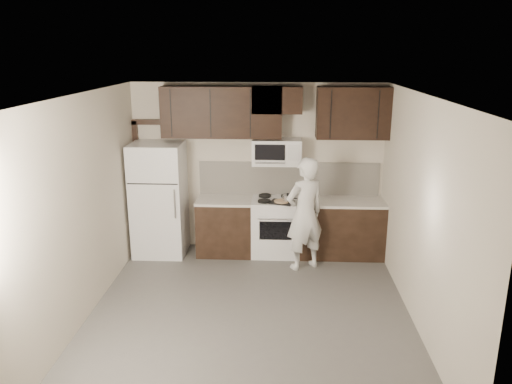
# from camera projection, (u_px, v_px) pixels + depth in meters

# --- Properties ---
(floor) EXTENTS (4.50, 4.50, 0.00)m
(floor) POSITION_uv_depth(u_px,v_px,m) (250.00, 313.00, 6.26)
(floor) COLOR #585552
(floor) RESTS_ON ground
(back_wall) EXTENTS (4.00, 0.00, 4.00)m
(back_wall) POSITION_uv_depth(u_px,v_px,m) (258.00, 168.00, 8.04)
(back_wall) COLOR beige
(back_wall) RESTS_ON ground
(ceiling) EXTENTS (4.50, 4.50, 0.00)m
(ceiling) POSITION_uv_depth(u_px,v_px,m) (249.00, 95.00, 5.51)
(ceiling) COLOR white
(ceiling) RESTS_ON back_wall
(counter_run) EXTENTS (2.95, 0.64, 0.91)m
(counter_run) POSITION_uv_depth(u_px,v_px,m) (295.00, 227.00, 7.96)
(counter_run) COLOR black
(counter_run) RESTS_ON floor
(stove) EXTENTS (0.76, 0.66, 0.94)m
(stove) POSITION_uv_depth(u_px,v_px,m) (276.00, 226.00, 7.98)
(stove) COLOR white
(stove) RESTS_ON floor
(backsplash) EXTENTS (2.90, 0.02, 0.54)m
(backsplash) POSITION_uv_depth(u_px,v_px,m) (289.00, 178.00, 8.05)
(backsplash) COLOR silver
(backsplash) RESTS_ON counter_run
(upper_cabinets) EXTENTS (3.48, 0.35, 0.78)m
(upper_cabinets) POSITION_uv_depth(u_px,v_px,m) (271.00, 111.00, 7.61)
(upper_cabinets) COLOR black
(upper_cabinets) RESTS_ON back_wall
(microwave) EXTENTS (0.76, 0.42, 0.40)m
(microwave) POSITION_uv_depth(u_px,v_px,m) (277.00, 152.00, 7.76)
(microwave) COLOR white
(microwave) RESTS_ON upper_cabinets
(refrigerator) EXTENTS (0.80, 0.76, 1.80)m
(refrigerator) POSITION_uv_depth(u_px,v_px,m) (159.00, 199.00, 7.89)
(refrigerator) COLOR white
(refrigerator) RESTS_ON floor
(door_trim) EXTENTS (0.50, 0.08, 2.12)m
(door_trim) POSITION_uv_depth(u_px,v_px,m) (140.00, 173.00, 8.12)
(door_trim) COLOR black
(door_trim) RESTS_ON floor
(saucepan) EXTENTS (0.27, 0.16, 0.15)m
(saucepan) POSITION_uv_depth(u_px,v_px,m) (288.00, 199.00, 7.68)
(saucepan) COLOR silver
(saucepan) RESTS_ON stove
(baking_tray) EXTENTS (0.42, 0.36, 0.02)m
(baking_tray) POSITION_uv_depth(u_px,v_px,m) (282.00, 202.00, 7.68)
(baking_tray) COLOR black
(baking_tray) RESTS_ON counter_run
(pizza) EXTENTS (0.30, 0.30, 0.02)m
(pizza) POSITION_uv_depth(u_px,v_px,m) (282.00, 201.00, 7.67)
(pizza) COLOR #D4BA8E
(pizza) RESTS_ON baking_tray
(person) EXTENTS (0.74, 0.67, 1.71)m
(person) POSITION_uv_depth(u_px,v_px,m) (305.00, 214.00, 7.34)
(person) COLOR silver
(person) RESTS_ON floor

